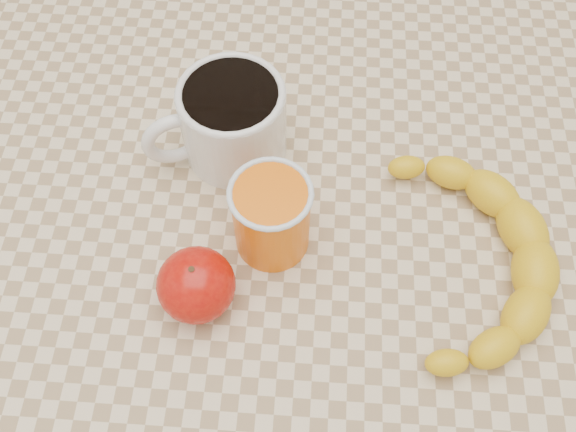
# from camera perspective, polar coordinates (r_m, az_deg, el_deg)

# --- Properties ---
(ground) EXTENTS (3.00, 3.00, 0.00)m
(ground) POSITION_cam_1_polar(r_m,az_deg,el_deg) (1.38, -0.00, -16.16)
(ground) COLOR tan
(ground) RESTS_ON ground
(table) EXTENTS (0.80, 0.80, 0.75)m
(table) POSITION_cam_1_polar(r_m,az_deg,el_deg) (0.75, -0.00, -4.02)
(table) COLOR beige
(table) RESTS_ON ground
(coffee_mug) EXTENTS (0.17, 0.15, 0.10)m
(coffee_mug) POSITION_cam_1_polar(r_m,az_deg,el_deg) (0.69, -5.16, 8.52)
(coffee_mug) COLOR silver
(coffee_mug) RESTS_ON table
(orange_juice_glass) EXTENTS (0.08, 0.08, 0.09)m
(orange_juice_glass) POSITION_cam_1_polar(r_m,az_deg,el_deg) (0.62, -1.49, -0.03)
(orange_juice_glass) COLOR #E96307
(orange_juice_glass) RESTS_ON table
(apple) EXTENTS (0.08, 0.08, 0.07)m
(apple) POSITION_cam_1_polar(r_m,az_deg,el_deg) (0.61, -8.17, -6.08)
(apple) COLOR #970705
(apple) RESTS_ON table
(banana) EXTENTS (0.22, 0.30, 0.05)m
(banana) POSITION_cam_1_polar(r_m,az_deg,el_deg) (0.66, 15.96, -3.60)
(banana) COLOR yellow
(banana) RESTS_ON table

